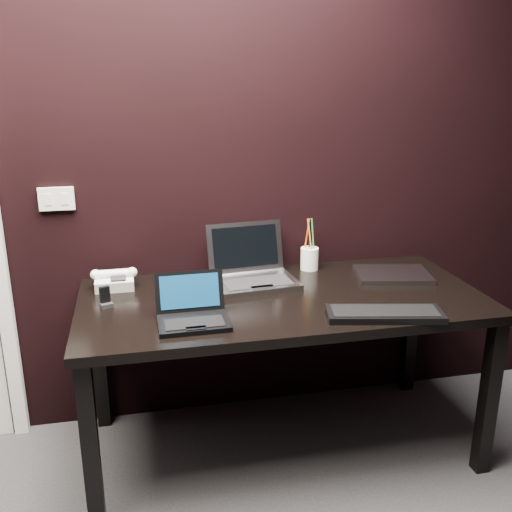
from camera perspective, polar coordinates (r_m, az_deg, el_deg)
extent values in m
plane|color=black|center=(2.61, -5.92, 10.22)|extent=(4.00, 0.00, 4.00)
cube|color=silver|center=(2.64, -19.32, 5.42)|extent=(0.15, 0.02, 0.10)
cube|color=silver|center=(2.63, -20.11, 5.32)|extent=(0.03, 0.01, 0.05)
cube|color=silver|center=(2.62, -18.59, 5.44)|extent=(0.03, 0.01, 0.05)
cube|color=black|center=(2.43, 2.67, -4.42)|extent=(1.70, 0.80, 0.04)
cube|color=black|center=(2.24, -16.21, -18.06)|extent=(0.06, 0.06, 0.70)
cube|color=black|center=(2.63, 22.24, -13.03)|extent=(0.06, 0.06, 0.70)
cube|color=black|center=(2.84, -15.41, -9.91)|extent=(0.06, 0.06, 0.70)
cube|color=black|center=(3.15, 15.19, -7.04)|extent=(0.06, 0.06, 0.70)
cube|color=black|center=(2.15, -6.24, -6.68)|extent=(0.27, 0.19, 0.02)
cube|color=black|center=(2.13, -6.17, -6.66)|extent=(0.22, 0.10, 0.00)
cube|color=black|center=(2.08, -6.02, -7.18)|extent=(0.07, 0.03, 0.00)
cube|color=black|center=(2.23, -6.66, -3.50)|extent=(0.27, 0.06, 0.15)
cube|color=#0A2D4D|center=(2.22, -6.65, -3.51)|extent=(0.23, 0.04, 0.12)
cube|color=#A5A4AA|center=(2.54, -0.05, -2.68)|extent=(0.38, 0.29, 0.02)
cube|color=black|center=(2.50, 0.17, -2.62)|extent=(0.31, 0.17, 0.00)
cube|color=gray|center=(2.44, 0.66, -3.13)|extent=(0.10, 0.05, 0.00)
cube|color=#929397|center=(2.64, -1.10, 0.95)|extent=(0.36, 0.10, 0.22)
cube|color=black|center=(2.63, -1.06, 0.95)|extent=(0.31, 0.08, 0.18)
cube|color=black|center=(2.27, 12.73, -5.66)|extent=(0.47, 0.24, 0.03)
cube|color=black|center=(2.26, 12.76, -5.33)|extent=(0.42, 0.20, 0.00)
cube|color=#95959A|center=(2.72, 13.50, -1.81)|extent=(0.37, 0.30, 0.02)
cube|color=silver|center=(2.58, -13.95, -2.51)|extent=(0.16, 0.15, 0.07)
cylinder|color=white|center=(2.56, -14.02, -1.71)|extent=(0.16, 0.03, 0.03)
sphere|color=white|center=(2.56, -15.75, -1.82)|extent=(0.05, 0.05, 0.05)
sphere|color=silver|center=(2.56, -12.28, -1.60)|extent=(0.05, 0.05, 0.05)
cube|color=black|center=(2.53, -13.60, -2.18)|extent=(0.06, 0.05, 0.01)
cube|color=black|center=(2.38, -14.88, -3.94)|extent=(0.04, 0.03, 0.08)
cube|color=black|center=(2.38, -14.72, -4.78)|extent=(0.06, 0.05, 0.02)
cylinder|color=white|center=(2.75, 5.37, -0.26)|extent=(0.09, 0.09, 0.11)
cylinder|color=#CE4713|center=(2.71, 5.12, 2.13)|extent=(0.02, 0.03, 0.16)
cylinder|color=#227E3A|center=(2.71, 5.70, 2.08)|extent=(0.02, 0.02, 0.16)
cylinder|color=black|center=(2.72, 5.42, 2.18)|extent=(0.01, 0.02, 0.16)
cylinder|color=orange|center=(2.70, 5.40, 2.03)|extent=(0.02, 0.03, 0.16)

